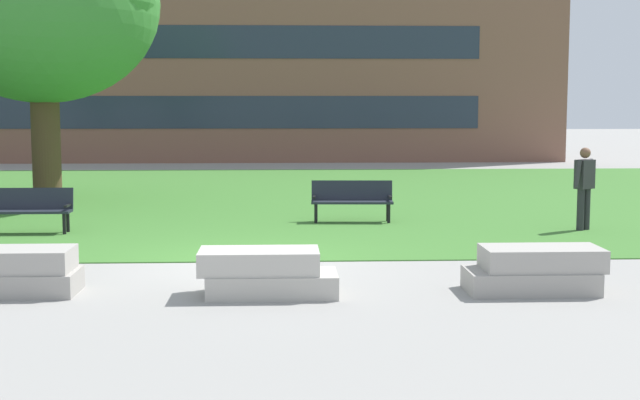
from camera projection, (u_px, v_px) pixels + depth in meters
ground_plane at (242, 262)px, 14.86m from camera, size 140.00×140.00×0.00m
grass_lawn at (257, 197)px, 24.79m from camera, size 40.00×20.00×0.02m
concrete_block_center at (12, 272)px, 12.42m from camera, size 1.80×0.90×0.64m
concrete_block_left at (266, 273)px, 12.33m from camera, size 1.91×0.90×0.64m
concrete_block_right at (535, 270)px, 12.54m from camera, size 1.89×0.90×0.64m
park_bench_near_left at (27, 207)px, 18.05m from camera, size 1.80×0.54×0.90m
park_bench_near_right at (352, 198)px, 19.73m from camera, size 1.82×0.62×0.90m
tree_far_right at (39, 6)px, 22.95m from camera, size 6.36×6.06×7.75m
person_bystander_near_lawn at (584, 184)px, 18.38m from camera, size 0.65×0.59×1.71m
building_facade_distant at (206, 30)px, 38.44m from camera, size 31.54×1.03×11.44m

